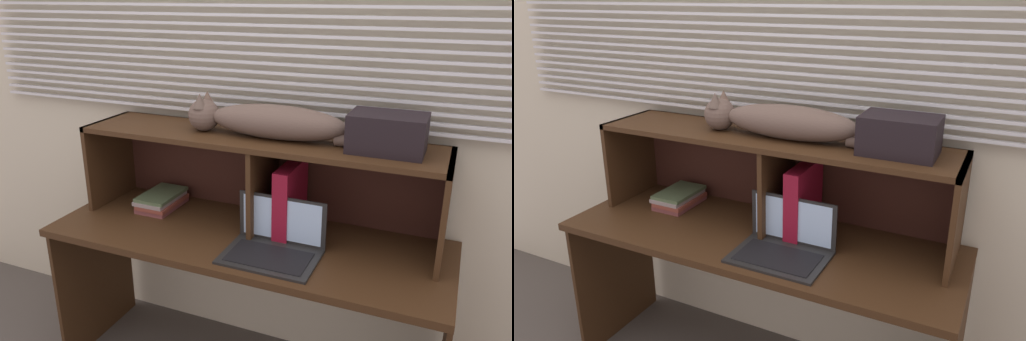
% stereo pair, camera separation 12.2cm
% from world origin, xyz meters
% --- Properties ---
extents(back_panel_with_blinds, '(4.40, 0.08, 2.50)m').
position_xyz_m(back_panel_with_blinds, '(0.00, 0.55, 1.25)').
color(back_panel_with_blinds, beige).
rests_on(back_panel_with_blinds, ground).
extents(desk, '(1.63, 0.58, 0.72)m').
position_xyz_m(desk, '(0.00, 0.22, 0.59)').
color(desk, '#382212').
rests_on(desk, ground).
extents(hutch_shelf_unit, '(1.50, 0.33, 0.39)m').
position_xyz_m(hutch_shelf_unit, '(0.00, 0.37, 1.00)').
color(hutch_shelf_unit, '#382212').
rests_on(hutch_shelf_unit, desk).
extents(cat, '(0.93, 0.15, 0.16)m').
position_xyz_m(cat, '(0.05, 0.33, 1.17)').
color(cat, brown).
rests_on(cat, hutch_shelf_unit).
extents(laptop, '(0.36, 0.25, 0.20)m').
position_xyz_m(laptop, '(0.16, 0.13, 0.75)').
color(laptop, black).
rests_on(laptop, desk).
extents(binder_upright, '(0.06, 0.26, 0.29)m').
position_xyz_m(binder_upright, '(0.15, 0.33, 0.86)').
color(binder_upright, maroon).
rests_on(binder_upright, desk).
extents(book_stack, '(0.16, 0.23, 0.07)m').
position_xyz_m(book_stack, '(-0.47, 0.33, 0.75)').
color(book_stack, brown).
rests_on(book_stack, desk).
extents(storage_box, '(0.27, 0.18, 0.14)m').
position_xyz_m(storage_box, '(0.51, 0.33, 1.18)').
color(storage_box, black).
rests_on(storage_box, hutch_shelf_unit).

